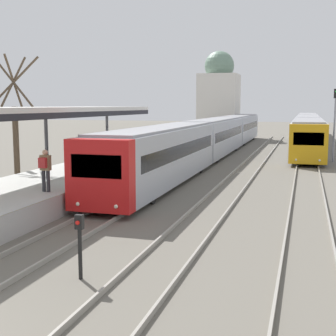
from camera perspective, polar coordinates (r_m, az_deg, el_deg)
platform_canopy at (r=21.90m, az=-14.63°, el=6.85°), size 4.00×17.00×3.30m
person_on_platform at (r=18.85m, az=-14.76°, el=0.12°), size 0.40×0.40×1.66m
train_near at (r=40.11m, az=5.71°, el=3.97°), size 2.64×47.16×3.15m
train_far at (r=54.81m, az=16.66°, el=4.65°), size 2.61×42.99×3.13m
signal_post_near at (r=11.82m, az=-10.72°, el=-8.51°), size 0.20×0.21×1.64m
signal_mast_far at (r=37.70m, az=19.66°, el=5.91°), size 0.28×0.29×5.52m
distant_domed_building at (r=62.38m, az=6.23°, el=8.51°), size 5.00×5.00×11.30m
bare_tree_background at (r=26.92m, az=-18.11°, el=5.03°), size 3.17×1.97×6.95m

